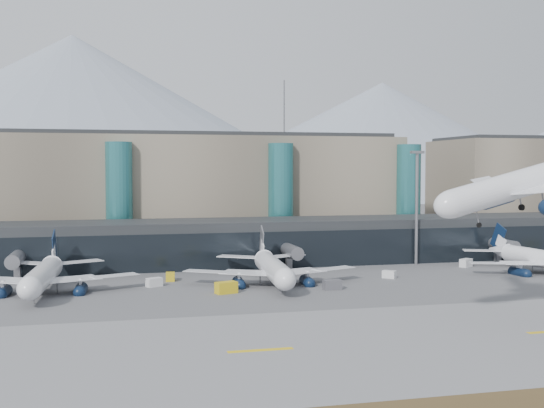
# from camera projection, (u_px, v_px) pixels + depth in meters

# --- Properties ---
(ground) EXTENTS (900.00, 900.00, 0.00)m
(ground) POSITION_uv_depth(u_px,v_px,m) (371.00, 316.00, 100.27)
(ground) COLOR #515154
(ground) RESTS_ON ground
(runway_strip) EXTENTS (400.00, 40.00, 0.04)m
(runway_strip) POSITION_uv_depth(u_px,v_px,m) (415.00, 340.00, 85.70)
(runway_strip) COLOR slate
(runway_strip) RESTS_ON ground
(runway_markings) EXTENTS (128.00, 1.00, 0.02)m
(runway_markings) POSITION_uv_depth(u_px,v_px,m) (415.00, 340.00, 85.70)
(runway_markings) COLOR gold
(runway_markings) RESTS_ON ground
(concourse) EXTENTS (170.00, 27.00, 10.00)m
(concourse) POSITION_uv_depth(u_px,v_px,m) (277.00, 241.00, 156.07)
(concourse) COLOR black
(concourse) RESTS_ON ground
(terminal_main) EXTENTS (130.00, 30.00, 31.00)m
(terminal_main) POSITION_uv_depth(u_px,v_px,m) (157.00, 192.00, 181.05)
(terminal_main) COLOR gray
(terminal_main) RESTS_ON ground
(teal_towers) EXTENTS (116.40, 19.40, 46.00)m
(teal_towers) POSITION_uv_depth(u_px,v_px,m) (202.00, 199.00, 167.93)
(teal_towers) COLOR #286E72
(teal_towers) RESTS_ON ground
(mountain_ridge) EXTENTS (910.00, 400.00, 110.00)m
(mountain_ridge) POSITION_uv_depth(u_px,v_px,m) (188.00, 134.00, 470.64)
(mountain_ridge) COLOR gray
(mountain_ridge) RESTS_ON ground
(lightmast_mid) EXTENTS (3.00, 1.20, 25.60)m
(lightmast_mid) POSITION_uv_depth(u_px,v_px,m) (417.00, 201.00, 153.11)
(lightmast_mid) COLOR slate
(lightmast_mid) RESTS_ON ground
(hero_jet) EXTENTS (33.27, 33.52, 10.85)m
(hero_jet) POSITION_uv_depth(u_px,v_px,m) (541.00, 172.00, 94.12)
(hero_jet) COLOR silver
(hero_jet) RESTS_ON ground
(jet_parked_left) EXTENTS (34.32, 33.63, 11.07)m
(jet_parked_left) POSITION_uv_depth(u_px,v_px,m) (45.00, 267.00, 120.23)
(jet_parked_left) COLOR silver
(jet_parked_left) RESTS_ON ground
(jet_parked_mid) EXTENTS (34.48, 33.95, 11.13)m
(jet_parked_mid) POSITION_uv_depth(u_px,v_px,m) (271.00, 261.00, 129.04)
(jet_parked_mid) COLOR silver
(jet_parked_mid) RESTS_ON ground
(jet_parked_right) EXTENTS (32.73, 32.49, 10.60)m
(jet_parked_right) POSITION_uv_depth(u_px,v_px,m) (533.00, 253.00, 142.91)
(jet_parked_right) COLOR silver
(jet_parked_right) RESTS_ON ground
(veh_a) EXTENTS (3.24, 2.68, 1.59)m
(veh_a) POSITION_uv_depth(u_px,v_px,m) (154.00, 282.00, 124.86)
(veh_a) COLOR silver
(veh_a) RESTS_ON ground
(veh_b) EXTENTS (1.94, 2.88, 1.57)m
(veh_b) POSITION_uv_depth(u_px,v_px,m) (170.00, 277.00, 131.24)
(veh_b) COLOR gold
(veh_b) RESTS_ON ground
(veh_c) EXTENTS (3.28, 1.86, 1.77)m
(veh_c) POSITION_uv_depth(u_px,v_px,m) (332.00, 285.00, 121.72)
(veh_c) COLOR #4E4E53
(veh_c) RESTS_ON ground
(veh_d) EXTENTS (3.52, 3.08, 1.78)m
(veh_d) POSITION_uv_depth(u_px,v_px,m) (466.00, 263.00, 149.82)
(veh_d) COLOR silver
(veh_d) RESTS_ON ground
(veh_g) EXTENTS (2.89, 2.84, 1.49)m
(veh_g) POSITION_uv_depth(u_px,v_px,m) (389.00, 274.00, 134.48)
(veh_g) COLOR silver
(veh_g) RESTS_ON ground
(veh_h) EXTENTS (4.07, 2.95, 2.02)m
(veh_h) POSITION_uv_depth(u_px,v_px,m) (226.00, 288.00, 118.02)
(veh_h) COLOR gold
(veh_h) RESTS_ON ground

